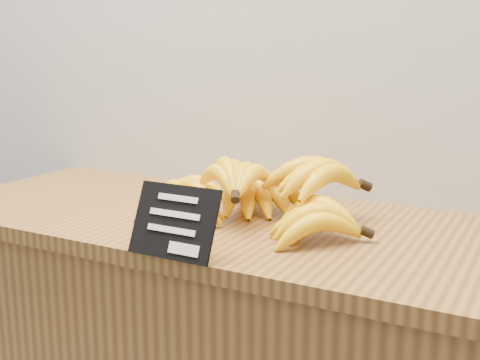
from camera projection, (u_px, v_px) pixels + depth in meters
name	position (u px, v px, depth m)	size (l,w,h in m)	color
counter_top	(252.00, 227.00, 1.20)	(1.41, 0.54, 0.03)	olive
chalkboard_sign	(174.00, 222.00, 0.98)	(0.15, 0.01, 0.12)	black
banana_pile	(256.00, 194.00, 1.19)	(0.53, 0.36, 0.12)	yellow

